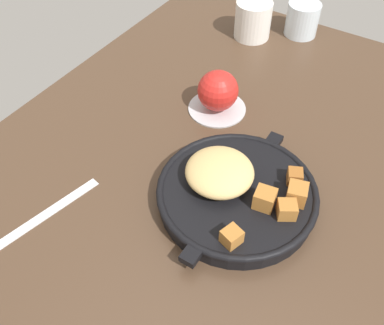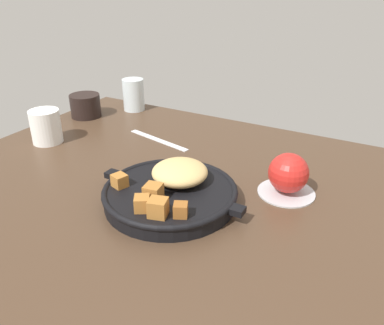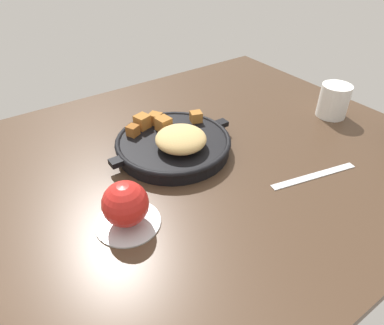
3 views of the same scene
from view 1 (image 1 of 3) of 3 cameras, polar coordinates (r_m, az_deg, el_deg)
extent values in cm
cube|color=#473323|center=(74.83, 3.17, -2.94)|extent=(115.19, 84.92, 2.40)
cylinder|color=black|center=(70.13, 5.84, -4.34)|extent=(24.87, 24.87, 3.01)
torus|color=black|center=(69.15, 5.92, -3.68)|extent=(25.58, 25.58, 1.20)
cube|color=black|center=(78.07, 10.65, 2.85)|extent=(2.64, 2.40, 1.20)
cube|color=black|center=(62.34, -0.17, -12.08)|extent=(2.64, 2.40, 1.20)
ellipsoid|color=tan|center=(68.48, 3.62, -1.22)|extent=(10.80, 10.88, 4.03)
cube|color=#A86B2D|center=(66.46, 9.46, -4.68)|extent=(3.37, 3.45, 3.04)
cube|color=#A86B2D|center=(66.13, 12.27, -6.01)|extent=(3.63, 3.69, 2.57)
cube|color=#A86B2D|center=(62.27, 5.19, -9.61)|extent=(3.25, 3.14, 2.44)
cube|color=#A86B2D|center=(68.00, 13.51, -3.99)|extent=(3.74, 3.64, 3.07)
cube|color=#935623|center=(70.68, 13.25, -1.81)|extent=(3.09, 3.06, 2.35)
cylinder|color=#B7BABF|center=(86.91, 3.28, 7.13)|extent=(11.35, 11.35, 0.60)
sphere|color=red|center=(84.25, 3.40, 9.33)|extent=(7.88, 7.88, 7.88)
cube|color=silver|center=(72.93, -18.67, -6.49)|extent=(19.72, 5.93, 0.36)
cylinder|color=silver|center=(107.62, 7.95, 17.95)|extent=(8.40, 8.40, 8.54)
cylinder|color=silver|center=(110.91, 14.19, 17.66)|extent=(7.62, 7.62, 7.64)
camera|label=2|loc=(0.86, 60.30, 14.58)|focal=37.27mm
camera|label=3|loc=(1.03, -15.44, 39.16)|focal=32.10mm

